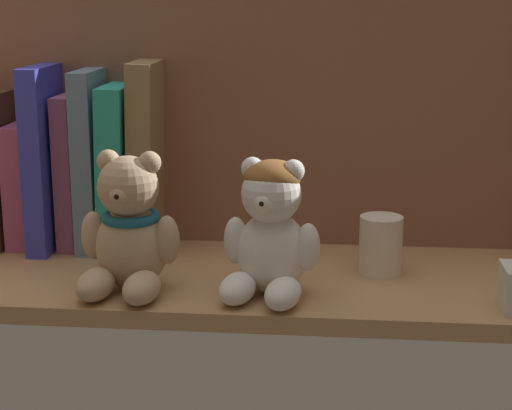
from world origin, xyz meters
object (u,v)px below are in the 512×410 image
at_px(book_8, 148,155).
at_px(book_7, 121,166).
at_px(book_2, 0,168).
at_px(book_3, 27,183).
at_px(teddy_bear_smaller, 270,232).
at_px(book_5, 73,170).
at_px(book_6, 95,158).
at_px(teddy_bear_larger, 129,232).
at_px(pillar_candle, 381,245).
at_px(book_4, 50,156).

bearing_deg(book_8, book_7, 180.00).
xyz_separation_m(book_2, book_8, (0.20, 0.00, 0.02)).
bearing_deg(book_8, book_2, 180.00).
relative_size(book_3, teddy_bear_smaller, 1.05).
xyz_separation_m(book_7, teddy_bear_smaller, (0.21, -0.17, -0.03)).
relative_size(book_5, book_8, 0.82).
relative_size(book_3, book_6, 0.70).
distance_m(book_8, teddy_bear_larger, 0.18).
relative_size(book_6, pillar_candle, 3.32).
xyz_separation_m(book_3, teddy_bear_smaller, (0.33, -0.17, -0.01)).
distance_m(book_4, book_5, 0.03).
relative_size(book_6, book_8, 0.95).
bearing_deg(teddy_bear_larger, teddy_bear_smaller, 0.05).
bearing_deg(book_6, book_8, 0.00).
relative_size(book_4, teddy_bear_smaller, 1.55).
relative_size(book_2, book_6, 0.87).
relative_size(book_7, teddy_bear_smaller, 1.39).
xyz_separation_m(book_3, book_5, (0.06, 0.00, 0.02)).
bearing_deg(book_3, book_5, 0.00).
bearing_deg(teddy_bear_smaller, book_8, 135.17).
height_order(book_3, book_7, book_7).
bearing_deg(book_3, pillar_candle, -10.51).
height_order(book_2, book_4, book_4).
bearing_deg(book_5, book_8, 0.00).
bearing_deg(pillar_candle, book_6, 166.93).
height_order(book_4, teddy_bear_larger, book_4).
distance_m(book_2, pillar_candle, 0.50).
distance_m(book_2, teddy_bear_larger, 0.27).
distance_m(book_3, pillar_candle, 0.46).
bearing_deg(book_5, book_4, 180.00).
relative_size(book_6, book_7, 1.09).
distance_m(book_3, teddy_bear_larger, 0.24).
height_order(book_8, pillar_candle, book_8).
distance_m(book_2, teddy_bear_smaller, 0.40).
bearing_deg(book_5, book_7, 0.00).
bearing_deg(pillar_candle, teddy_bear_larger, -163.04).
height_order(book_4, book_7, book_4).
relative_size(book_3, pillar_candle, 2.31).
bearing_deg(book_6, book_2, 180.00).
distance_m(book_3, book_7, 0.13).
xyz_separation_m(book_4, book_5, (0.03, -0.00, -0.02)).
bearing_deg(book_4, book_6, -0.00).
xyz_separation_m(book_5, teddy_bear_larger, (0.11, -0.17, -0.03)).
bearing_deg(book_7, teddy_bear_larger, -73.32).
xyz_separation_m(book_4, pillar_candle, (0.42, -0.08, -0.08)).
height_order(book_3, book_4, book_4).
bearing_deg(book_6, book_4, 180.00).
distance_m(book_8, teddy_bear_smaller, 0.24).
xyz_separation_m(book_6, book_8, (0.07, 0.00, 0.01)).
bearing_deg(pillar_candle, book_2, 170.24).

